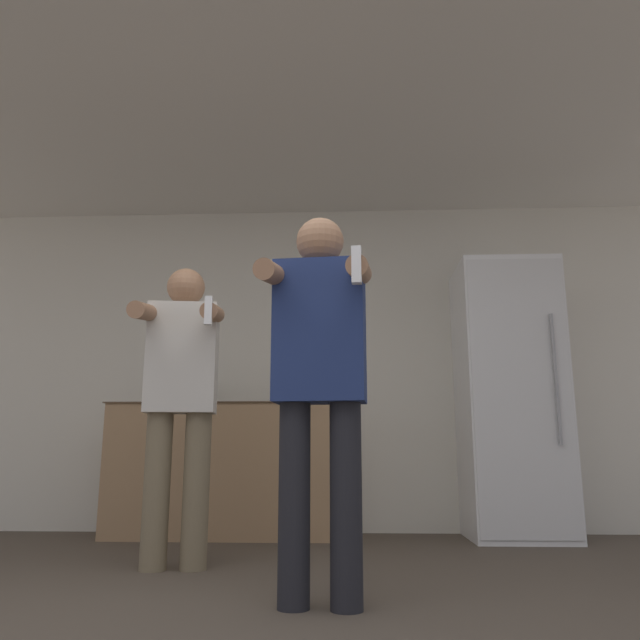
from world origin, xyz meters
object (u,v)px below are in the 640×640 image
(refrigerator, at_px, (510,398))
(bottle_clear_vodka, at_px, (207,386))
(bottle_amber_bourbon, at_px, (300,389))
(bottle_red_label, at_px, (162,393))
(person_man_side, at_px, (181,390))
(person_woman_foreground, at_px, (320,369))

(refrigerator, bearing_deg, bottle_clear_vodka, 179.37)
(refrigerator, height_order, bottle_clear_vodka, refrigerator)
(bottle_amber_bourbon, bearing_deg, bottle_clear_vodka, 180.00)
(bottle_red_label, height_order, person_man_side, person_man_side)
(bottle_clear_vodka, bearing_deg, person_woman_foreground, -65.56)
(refrigerator, xyz_separation_m, bottle_amber_bourbon, (-1.51, 0.02, 0.07))
(bottle_amber_bourbon, xyz_separation_m, person_woman_foreground, (0.24, -2.06, -0.13))
(bottle_clear_vodka, height_order, person_man_side, person_man_side)
(bottle_clear_vodka, relative_size, person_woman_foreground, 0.22)
(person_man_side, bearing_deg, bottle_clear_vodka, 97.04)
(bottle_red_label, distance_m, bottle_clear_vodka, 0.34)
(bottle_red_label, bearing_deg, refrigerator, -0.54)
(refrigerator, distance_m, bottle_amber_bourbon, 1.51)
(bottle_red_label, xyz_separation_m, person_man_side, (0.49, -1.28, -0.11))
(person_woman_foreground, xyz_separation_m, person_man_side, (-0.78, 0.78, -0.00))
(bottle_red_label, height_order, bottle_amber_bourbon, bottle_amber_bourbon)
(bottle_red_label, relative_size, person_man_side, 0.15)
(refrigerator, height_order, person_man_side, refrigerator)
(bottle_clear_vodka, xyz_separation_m, person_man_side, (0.16, -1.28, -0.16))
(bottle_clear_vodka, bearing_deg, refrigerator, -0.63)
(person_woman_foreground, relative_size, person_man_side, 0.98)
(person_woman_foreground, bearing_deg, bottle_amber_bourbon, 96.63)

